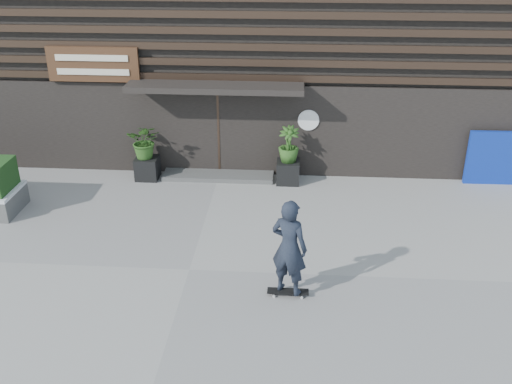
# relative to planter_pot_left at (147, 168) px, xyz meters

# --- Properties ---
(ground) EXTENTS (80.00, 80.00, 0.00)m
(ground) POSITION_rel_planter_pot_left_xyz_m (1.90, -4.40, -0.30)
(ground) COLOR gray
(ground) RESTS_ON ground
(entrance_step) EXTENTS (3.00, 0.80, 0.12)m
(entrance_step) POSITION_rel_planter_pot_left_xyz_m (1.90, 0.20, -0.24)
(entrance_step) COLOR #484846
(entrance_step) RESTS_ON ground
(planter_pot_left) EXTENTS (0.60, 0.60, 0.60)m
(planter_pot_left) POSITION_rel_planter_pot_left_xyz_m (0.00, 0.00, 0.00)
(planter_pot_left) COLOR black
(planter_pot_left) RESTS_ON ground
(bamboo_left) EXTENTS (0.86, 0.75, 0.96)m
(bamboo_left) POSITION_rel_planter_pot_left_xyz_m (0.00, 0.00, 0.78)
(bamboo_left) COLOR #2D591E
(bamboo_left) RESTS_ON planter_pot_left
(planter_pot_right) EXTENTS (0.60, 0.60, 0.60)m
(planter_pot_right) POSITION_rel_planter_pot_left_xyz_m (3.80, 0.00, 0.00)
(planter_pot_right) COLOR black
(planter_pot_right) RESTS_ON ground
(bamboo_right) EXTENTS (0.54, 0.54, 0.96)m
(bamboo_right) POSITION_rel_planter_pot_left_xyz_m (3.80, 0.00, 0.78)
(bamboo_right) COLOR #2D591E
(bamboo_right) RESTS_ON planter_pot_right
(blue_tarp) EXTENTS (1.56, 0.14, 1.46)m
(blue_tarp) POSITION_rel_planter_pot_left_xyz_m (9.26, 0.30, 0.43)
(blue_tarp) COLOR #0B2595
(blue_tarp) RESTS_ON ground
(skateboarder) EXTENTS (0.81, 0.70, 1.99)m
(skateboarder) POSITION_rel_planter_pot_left_xyz_m (3.91, -5.13, 0.74)
(skateboarder) COLOR black
(skateboarder) RESTS_ON ground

